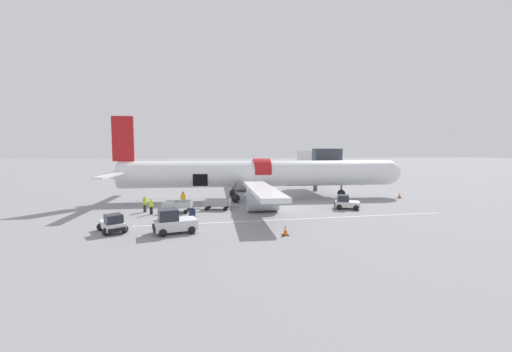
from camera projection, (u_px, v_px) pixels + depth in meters
The scene contains 16 objects.
ground_plane at pixel (290, 206), 34.14m from camera, with size 500.00×500.00×0.00m, color gray.
apron_marking_line at pixel (301, 219), 27.75m from camera, with size 28.20×1.96×0.01m.
jet_bridge_stub at pixel (318, 161), 46.21m from camera, with size 3.73×10.84×6.35m.
airplane at pixel (257, 175), 39.03m from camera, with size 37.33×32.18×10.07m.
baggage_tug_lead at pixel (174, 222), 22.98m from camera, with size 3.39×2.63×1.79m.
baggage_tug_mid at pixel (346, 203), 32.65m from camera, with size 2.92×2.59×1.43m.
baggage_tug_rear at pixel (113, 224), 23.22m from camera, with size 2.54×3.01×1.37m.
baggage_cart_loading at pixel (179, 207), 30.84m from camera, with size 3.71×2.21×1.10m.
baggage_cart_queued at pixel (217, 205), 32.29m from camera, with size 3.65×2.15×1.04m.
ground_crew_loader_a at pixel (183, 199), 33.59m from camera, with size 0.56×0.52×1.68m.
ground_crew_loader_b at pixel (151, 206), 29.70m from camera, with size 0.47×0.53×1.55m.
ground_crew_driver at pixel (145, 204), 30.83m from camera, with size 0.46×0.56×1.62m.
suitcase_on_tarmac_upright at pixel (192, 213), 28.64m from camera, with size 0.58×0.43×0.79m.
safety_cone_nose at pixel (399, 195), 40.16m from camera, with size 0.53×0.53×0.73m.
safety_cone_engine_left at pixel (285, 230), 22.30m from camera, with size 0.49×0.49×0.77m.
safety_cone_wingtip at pixel (275, 206), 32.26m from camera, with size 0.55×0.55×0.70m.
Camera 1 is at (-8.23, -32.97, 5.97)m, focal length 22.00 mm.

